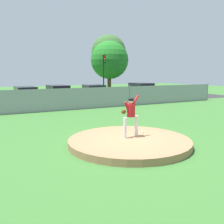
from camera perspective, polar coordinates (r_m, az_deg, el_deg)
The scene contains 13 objects.
ground_plane at distance 15.12m, azimuth -8.16°, elevation -1.76°, with size 80.00×80.00×0.00m, color #386B2D.
asphalt_strip at distance 23.22m, azimuth -15.33°, elevation 1.73°, with size 44.00×7.00×0.01m, color #2B2B2D.
pitchers_mound at distance 9.80m, azimuth 3.96°, elevation -6.79°, with size 4.71×4.71×0.25m, color #99704C.
pitcher_youth at distance 9.87m, azimuth 4.26°, elevation -0.27°, with size 0.78×0.32×1.66m.
baseball at distance 10.81m, azimuth 7.02°, elevation -4.45°, with size 0.07×0.07×0.07m, color white.
chainlink_fence at distance 18.78m, azimuth -12.38°, elevation 2.73°, with size 31.24×0.07×1.74m.
parked_car_burgundy at distance 23.65m, azimuth -12.14°, elevation 3.88°, with size 1.89×4.28×1.65m.
parked_car_slate at distance 23.20m, azimuth -19.00°, elevation 3.47°, with size 1.85×4.70×1.59m.
parked_car_silver at distance 24.51m, azimuth -4.14°, elevation 4.19°, with size 2.16×4.16×1.62m.
parked_car_champagne at distance 26.92m, azimuth 6.61°, elevation 4.69°, with size 1.99×4.64×1.72m.
traffic_light_far at distance 29.54m, azimuth -1.86°, elevation 9.89°, with size 0.28×0.46×4.80m.
tree_broad_right at distance 33.84m, azimuth -0.56°, elevation 11.69°, with size 4.97×4.97×6.91m.
tree_slender_far at distance 36.22m, azimuth -0.77°, elevation 13.38°, with size 4.84×4.84×8.03m.
Camera 1 is at (-5.01, -8.00, 2.78)m, focal length 40.28 mm.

